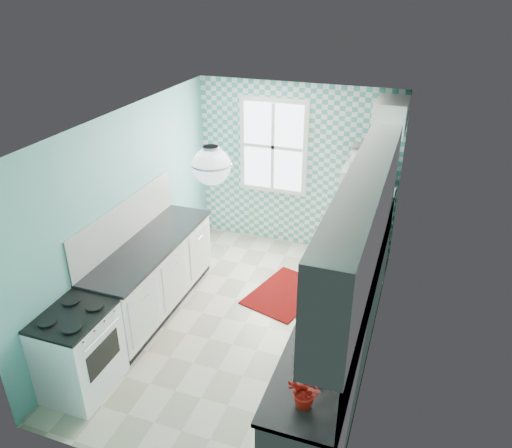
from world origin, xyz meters
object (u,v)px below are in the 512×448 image
(stove, at_px, (79,351))
(fruit_bowl, at_px, (317,367))
(sink, at_px, (358,251))
(fridge, at_px, (364,219))
(potted_plant, at_px, (306,392))
(ceiling_light, at_px, (211,166))
(microwave, at_px, (371,157))

(stove, bearing_deg, fruit_bowl, 1.67)
(sink, height_order, fruit_bowl, sink)
(fridge, xyz_separation_m, stove, (-2.31, -3.32, -0.30))
(stove, height_order, fruit_bowl, fruit_bowl)
(fruit_bowl, bearing_deg, potted_plant, -90.00)
(ceiling_light, distance_m, stove, 2.33)
(stove, height_order, microwave, microwave)
(sink, distance_m, microwave, 1.42)
(fridge, xyz_separation_m, microwave, (0.00, 0.00, 0.91))
(stove, xyz_separation_m, fruit_bowl, (2.40, 0.02, 0.50))
(ceiling_light, bearing_deg, potted_plant, -42.63)
(ceiling_light, distance_m, potted_plant, 2.05)
(microwave, bearing_deg, sink, 91.90)
(fridge, xyz_separation_m, potted_plant, (0.09, -3.68, 0.31))
(fridge, relative_size, stove, 1.71)
(ceiling_light, bearing_deg, stove, -148.38)
(stove, bearing_deg, microwave, 56.26)
(ceiling_light, bearing_deg, fruit_bowl, -30.75)
(stove, xyz_separation_m, microwave, (2.31, 3.32, 1.21))
(fridge, height_order, stove, fridge)
(fridge, relative_size, fruit_bowl, 5.38)
(fridge, distance_m, microwave, 0.91)
(fridge, bearing_deg, ceiling_light, -111.04)
(ceiling_light, distance_m, fridge, 3.21)
(fridge, distance_m, stove, 4.05)
(fridge, bearing_deg, sink, -83.32)
(sink, relative_size, fruit_bowl, 1.97)
(stove, bearing_deg, fridge, 56.26)
(ceiling_light, relative_size, sink, 0.62)
(sink, height_order, microwave, microwave)
(fridge, distance_m, fruit_bowl, 3.30)
(potted_plant, distance_m, microwave, 3.73)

